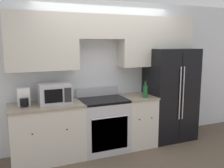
% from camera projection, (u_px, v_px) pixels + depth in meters
% --- Properties ---
extents(ground_plane, '(12.00, 12.00, 0.00)m').
position_uv_depth(ground_plane, '(119.00, 155.00, 4.19)').
color(ground_plane, brown).
extents(wall_back, '(8.00, 0.39, 2.60)m').
position_uv_depth(wall_back, '(107.00, 60.00, 4.46)').
color(wall_back, silver).
rests_on(wall_back, ground_plane).
extents(lower_cabinets_left, '(1.14, 0.64, 0.91)m').
position_uv_depth(lower_cabinets_left, '(47.00, 132.00, 3.96)').
color(lower_cabinets_left, beige).
rests_on(lower_cabinets_left, ground_plane).
extents(lower_cabinets_right, '(0.56, 0.64, 0.91)m').
position_uv_depth(lower_cabinets_right, '(137.00, 120.00, 4.58)').
color(lower_cabinets_right, beige).
rests_on(lower_cabinets_right, ground_plane).
extents(oven_range, '(0.79, 0.65, 1.07)m').
position_uv_depth(oven_range, '(103.00, 124.00, 4.33)').
color(oven_range, '#B7B7BC').
rests_on(oven_range, ground_plane).
extents(refrigerator, '(0.91, 0.75, 1.75)m').
position_uv_depth(refrigerator, '(169.00, 94.00, 4.84)').
color(refrigerator, black).
rests_on(refrigerator, ground_plane).
extents(microwave, '(0.49, 0.41, 0.32)m').
position_uv_depth(microwave, '(54.00, 93.00, 3.94)').
color(microwave, '#B7B7BC').
rests_on(microwave, lower_cabinets_left).
extents(bottle, '(0.08, 0.08, 0.30)m').
position_uv_depth(bottle, '(145.00, 91.00, 4.36)').
color(bottle, '#195928').
rests_on(bottle, lower_cabinets_right).
extents(paper_towel_holder, '(0.18, 0.26, 0.27)m').
position_uv_depth(paper_towel_holder, '(24.00, 98.00, 3.80)').
color(paper_towel_holder, white).
rests_on(paper_towel_holder, lower_cabinets_left).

